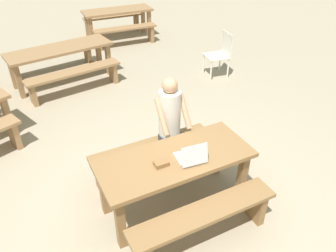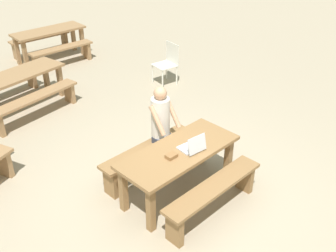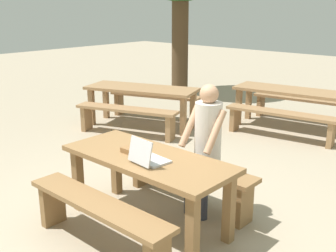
{
  "view_description": "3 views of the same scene",
  "coord_description": "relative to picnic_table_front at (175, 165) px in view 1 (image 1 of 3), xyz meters",
  "views": [
    {
      "loc": [
        -1.38,
        -2.51,
        3.05
      ],
      "look_at": [
        0.04,
        0.25,
        0.97
      ],
      "focal_mm": 35.94,
      "sensor_mm": 36.0,
      "label": 1
    },
    {
      "loc": [
        -3.2,
        -3.03,
        3.69
      ],
      "look_at": [
        0.04,
        0.25,
        0.97
      ],
      "focal_mm": 42.63,
      "sensor_mm": 36.0,
      "label": 2
    },
    {
      "loc": [
        2.58,
        -2.59,
        2.1
      ],
      "look_at": [
        0.04,
        0.25,
        0.97
      ],
      "focal_mm": 43.96,
      "sensor_mm": 36.0,
      "label": 3
    }
  ],
  "objects": [
    {
      "name": "bench_mid_south",
      "position": [
        1.44,
        5.31,
        -0.26
      ],
      "size": [
        1.58,
        0.38,
        0.46
      ],
      "rotation": [
        0.0,
        0.0,
        -0.05
      ],
      "color": "#9E754C",
      "rests_on": "ground"
    },
    {
      "name": "bench_distant_south",
      "position": [
        -0.32,
        3.38,
        -0.27
      ],
      "size": [
        1.82,
        0.56,
        0.45
      ],
      "rotation": [
        0.0,
        0.0,
        0.15
      ],
      "color": "#9E754C",
      "rests_on": "ground"
    },
    {
      "name": "bench_near",
      "position": [
        0.0,
        -0.62,
        -0.25
      ],
      "size": [
        1.62,
        0.3,
        0.48
      ],
      "color": "olive",
      "rests_on": "ground"
    },
    {
      "name": "bench_distant_north",
      "position": [
        -0.5,
        4.59,
        -0.27
      ],
      "size": [
        1.82,
        0.56,
        0.45
      ],
      "rotation": [
        0.0,
        0.0,
        0.15
      ],
      "color": "#9E754C",
      "rests_on": "ground"
    },
    {
      "name": "plastic_chair",
      "position": [
        2.54,
        2.79,
        -0.13
      ],
      "size": [
        0.5,
        0.5,
        0.89
      ],
      "rotation": [
        0.0,
        0.0,
        4.56
      ],
      "color": "silver",
      "rests_on": "ground"
    },
    {
      "name": "picnic_table_mid",
      "position": [
        1.47,
        5.87,
        0.02
      ],
      "size": [
        1.78,
        0.74,
        0.76
      ],
      "rotation": [
        0.0,
        0.0,
        -0.05
      ],
      "color": "#9E754C",
      "rests_on": "ground"
    },
    {
      "name": "picnic_table_distant",
      "position": [
        -0.41,
        3.98,
        -0.01
      ],
      "size": [
        2.07,
        0.95,
        0.7
      ],
      "rotation": [
        0.0,
        0.0,
        0.15
      ],
      "color": "#9E754C",
      "rests_on": "ground"
    },
    {
      "name": "laptop",
      "position": [
        0.13,
        -0.13,
        0.18
      ],
      "size": [
        0.32,
        0.31,
        0.24
      ],
      "rotation": [
        0.0,
        0.0,
        3.03
      ],
      "color": "silver",
      "rests_on": "picnic_table_front"
    },
    {
      "name": "person_seated",
      "position": [
        0.25,
        0.58,
        0.18
      ],
      "size": [
        0.38,
        0.39,
        1.35
      ],
      "color": "#333847",
      "rests_on": "ground"
    },
    {
      "name": "picnic_table_front",
      "position": [
        0.0,
        0.0,
        0.0
      ],
      "size": [
        1.73,
        0.73,
        0.72
      ],
      "color": "olive",
      "rests_on": "ground"
    },
    {
      "name": "bench_mid_north",
      "position": [
        1.5,
        6.44,
        -0.26
      ],
      "size": [
        1.58,
        0.38,
        0.46
      ],
      "rotation": [
        0.0,
        0.0,
        -0.05
      ],
      "color": "#9E754C",
      "rests_on": "ground"
    },
    {
      "name": "small_pouch",
      "position": [
        -0.2,
        -0.05,
        0.14
      ],
      "size": [
        0.15,
        0.11,
        0.05
      ],
      "color": "olive",
      "rests_on": "picnic_table_front"
    },
    {
      "name": "bench_far",
      "position": [
        0.0,
        0.62,
        -0.25
      ],
      "size": [
        1.62,
        0.3,
        0.48
      ],
      "color": "olive",
      "rests_on": "ground"
    },
    {
      "name": "ground_plane",
      "position": [
        0.0,
        0.0,
        -0.6
      ],
      "size": [
        30.0,
        30.0,
        0.0
      ],
      "primitive_type": "plane",
      "color": "tan"
    }
  ]
}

